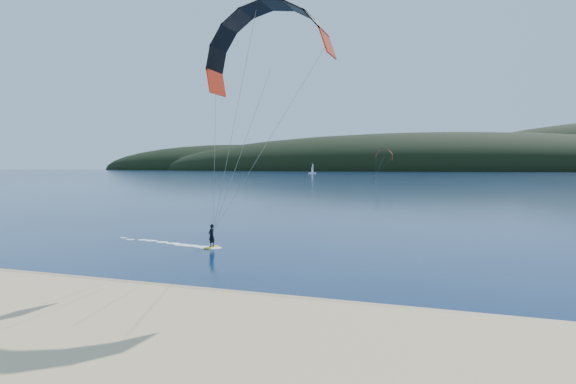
% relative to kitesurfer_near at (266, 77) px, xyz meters
% --- Properties ---
extents(ground, '(1800.00, 1800.00, 0.00)m').
position_rel_kitesurfer_near_xyz_m(ground, '(0.31, -10.98, -11.94)').
color(ground, '#071637').
rests_on(ground, ground).
extents(wet_sand, '(220.00, 2.50, 0.10)m').
position_rel_kitesurfer_near_xyz_m(wet_sand, '(0.31, -6.48, -11.89)').
color(wet_sand, '#947A56').
rests_on(wet_sand, ground).
extents(headland, '(1200.00, 310.00, 140.00)m').
position_rel_kitesurfer_near_xyz_m(headland, '(0.94, 734.31, -11.94)').
color(headland, black).
rests_on(headland, ground).
extents(kitesurfer_near, '(22.68, 9.95, 15.88)m').
position_rel_kitesurfer_near_xyz_m(kitesurfer_near, '(0.00, 0.00, 0.00)').
color(kitesurfer_near, gold).
rests_on(kitesurfer_near, ground).
extents(kitesurfer_far, '(9.67, 8.02, 13.21)m').
position_rel_kitesurfer_near_xyz_m(kitesurfer_far, '(-20.30, 185.84, -1.61)').
color(kitesurfer_far, gold).
rests_on(kitesurfer_far, ground).
extents(sailboat, '(7.14, 4.48, 9.97)m').
position_rel_kitesurfer_near_xyz_m(sailboat, '(-113.61, 390.23, -11.20)').
color(sailboat, white).
rests_on(sailboat, ground).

